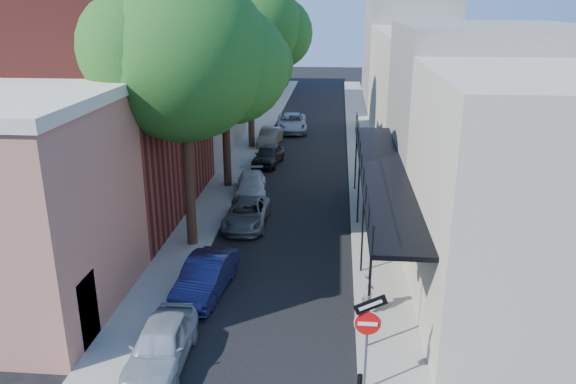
% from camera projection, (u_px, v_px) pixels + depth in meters
% --- Properties ---
extents(road_surface, '(6.00, 64.00, 0.01)m').
position_uv_depth(road_surface, '(307.00, 139.00, 42.64)').
color(road_surface, black).
rests_on(road_surface, ground).
extents(sidewalk_left, '(2.00, 64.00, 0.12)m').
position_uv_depth(sidewalk_left, '(255.00, 138.00, 42.96)').
color(sidewalk_left, gray).
rests_on(sidewalk_left, ground).
extents(sidewalk_right, '(2.00, 64.00, 0.12)m').
position_uv_depth(sidewalk_right, '(360.00, 140.00, 42.29)').
color(sidewalk_right, gray).
rests_on(sidewalk_right, ground).
extents(buildings_left, '(10.10, 59.10, 12.00)m').
position_uv_depth(buildings_left, '(179.00, 74.00, 40.66)').
color(buildings_left, '#B1705A').
rests_on(buildings_left, ground).
extents(buildings_right, '(9.80, 55.00, 10.00)m').
position_uv_depth(buildings_right, '(433.00, 83.00, 39.98)').
color(buildings_right, '#BBB49A').
rests_on(buildings_right, ground).
extents(sign_post, '(0.89, 0.17, 2.99)m').
position_uv_depth(sign_post, '(368.00, 327.00, 14.35)').
color(sign_post, '#595B60').
rests_on(sign_post, ground).
extents(oak_near, '(7.48, 6.80, 11.42)m').
position_uv_depth(oak_near, '(194.00, 57.00, 21.77)').
color(oak_near, '#342114').
rests_on(oak_near, ground).
extents(oak_mid, '(6.60, 6.00, 10.20)m').
position_uv_depth(oak_mid, '(231.00, 59.00, 29.56)').
color(oak_mid, '#342114').
rests_on(oak_mid, ground).
extents(oak_far, '(7.70, 7.00, 11.90)m').
position_uv_depth(oak_far, '(256.00, 28.00, 37.69)').
color(oak_far, '#342114').
rests_on(oak_far, ground).
extents(parked_car_a, '(1.62, 3.86, 1.30)m').
position_uv_depth(parked_car_a, '(161.00, 344.00, 16.01)').
color(parked_car_a, '#9CA5AD').
rests_on(parked_car_a, ground).
extents(parked_car_b, '(1.80, 4.10, 1.31)m').
position_uv_depth(parked_car_b, '(205.00, 277.00, 19.95)').
color(parked_car_b, '#151844').
rests_on(parked_car_b, ground).
extents(parked_car_c, '(1.92, 4.12, 1.14)m').
position_uv_depth(parked_car_c, '(247.00, 214.00, 26.07)').
color(parked_car_c, '#5A5D62').
rests_on(parked_car_c, ground).
extents(parked_car_d, '(2.06, 4.01, 1.11)m').
position_uv_depth(parked_car_d, '(251.00, 184.00, 30.32)').
color(parked_car_d, silver).
rests_on(parked_car_d, ground).
extents(parked_car_e, '(2.00, 3.94, 1.29)m').
position_uv_depth(parked_car_e, '(268.00, 155.00, 35.80)').
color(parked_car_e, black).
rests_on(parked_car_e, ground).
extents(parked_car_f, '(1.60, 3.86, 1.24)m').
position_uv_depth(parked_car_f, '(270.00, 137.00, 40.75)').
color(parked_car_f, slate).
rests_on(parked_car_f, ground).
extents(parked_car_g, '(2.76, 5.23, 1.40)m').
position_uv_depth(parked_car_g, '(292.00, 123.00, 45.07)').
color(parked_car_g, '#959BA8').
rests_on(parked_car_g, ground).
extents(pedestrian, '(0.46, 0.62, 1.56)m').
position_uv_depth(pedestrian, '(368.00, 291.00, 18.45)').
color(pedestrian, slate).
rests_on(pedestrian, sidewalk_right).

